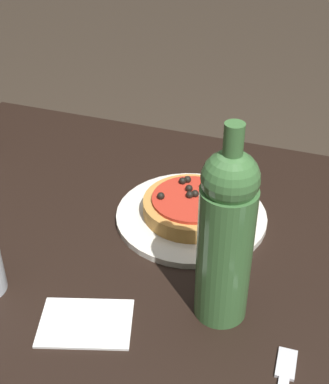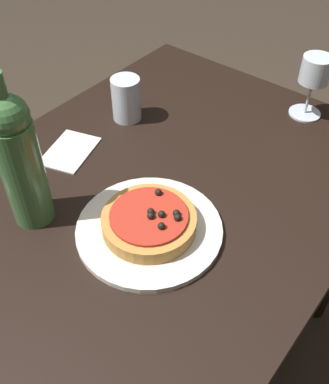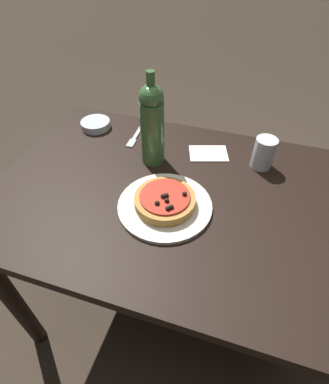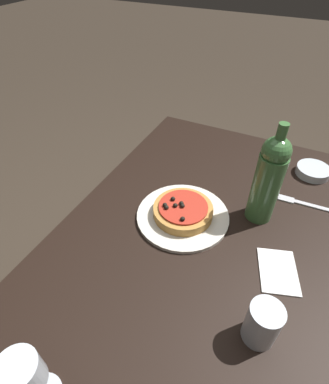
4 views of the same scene
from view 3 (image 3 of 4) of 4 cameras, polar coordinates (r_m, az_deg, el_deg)
The scene contains 9 objects.
ground_plane at distance 1.56m, azimuth 2.05°, elevation -20.57°, with size 14.00×14.00×0.00m, color #382D23.
dining_table at distance 1.02m, azimuth 2.96°, elevation -4.72°, with size 1.20×0.78×0.76m.
dinner_plate at distance 0.89m, azimuth 0.08°, elevation -2.61°, with size 0.28×0.28×0.01m.
pizza at distance 0.87m, azimuth 0.09°, elevation -1.57°, with size 0.18×0.18×0.05m.
wine_bottle at distance 0.98m, azimuth -2.39°, elevation 12.83°, with size 0.08×0.08×0.32m.
water_cup at distance 1.06m, azimuth 18.37°, elevation 7.05°, with size 0.07×0.07×0.11m.
side_bowl at distance 1.26m, azimuth -12.98°, elevation 12.45°, with size 0.12×0.12×0.03m.
fork at distance 1.18m, azimuth -5.57°, elevation 10.47°, with size 0.03×0.17×0.00m.
paper_napkin at distance 1.10m, azimuth 8.37°, elevation 7.27°, with size 0.16×0.13×0.00m.
Camera 3 is at (-0.15, 0.65, 1.41)m, focal length 28.00 mm.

